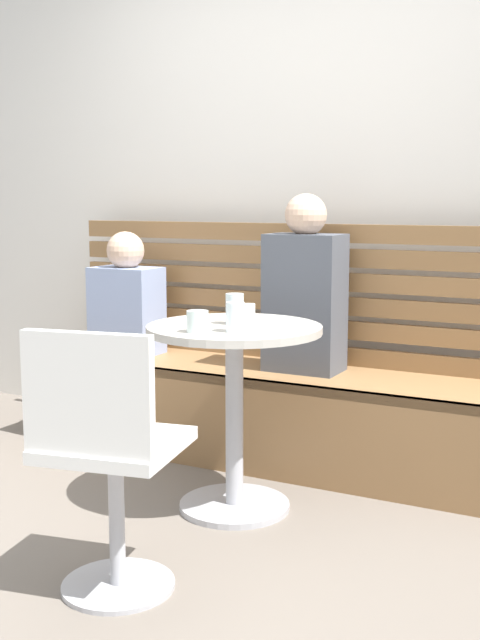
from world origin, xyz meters
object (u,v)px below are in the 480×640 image
at_px(person_adult, 305,292).
at_px(person_child_left, 127,300).
at_px(white_chair, 106,453).
at_px(cafe_table, 234,381).
at_px(cup_espresso_small, 248,310).
at_px(cup_glass_short, 198,321).
at_px(cup_glass_tall, 235,309).
at_px(booth_bench, 291,417).
at_px(cup_water_clear, 235,317).

xyz_separation_m(person_adult, person_child_left, (-0.97, -0.03, -0.09)).
distance_m(white_chair, person_child_left, 1.73).
distance_m(cafe_table, cup_espresso_small, 0.34).
height_order(cafe_table, cup_glass_short, cup_glass_short).
xyz_separation_m(cafe_table, cup_glass_short, (-0.04, -0.21, 0.26)).
bearing_deg(cup_espresso_small, cup_glass_tall, -78.49).
xyz_separation_m(booth_bench, person_child_left, (-0.92, 0.00, 0.49)).
bearing_deg(white_chair, cup_water_clear, 82.85).
relative_size(cafe_table, cup_glass_tall, 6.17).
height_order(booth_bench, cup_glass_tall, cup_glass_tall).
relative_size(cup_glass_tall, cup_glass_short, 1.50).
xyz_separation_m(person_adult, cup_espresso_small, (-0.07, -0.43, -0.04)).
bearing_deg(cup_glass_short, cafe_table, 78.58).
height_order(booth_bench, person_adult, person_adult).
bearing_deg(cup_espresso_small, cup_glass_short, -88.83).
relative_size(person_child_left, cup_espresso_small, 11.09).
distance_m(person_child_left, cup_water_clear, 1.27).
distance_m(cup_glass_tall, cup_espresso_small, 0.20).
distance_m(white_chair, cup_glass_tall, 0.90).
height_order(person_adult, person_child_left, person_adult).
height_order(person_adult, cup_glass_tall, person_adult).
distance_m(booth_bench, white_chair, 1.44).
relative_size(cup_water_clear, cup_glass_short, 1.38).
bearing_deg(person_adult, cup_glass_tall, -92.84).
xyz_separation_m(white_chair, cup_glass_short, (-0.03, 0.61, 0.32)).
bearing_deg(cafe_table, cup_water_clear, -60.56).
xyz_separation_m(booth_bench, cup_glass_short, (-0.02, -0.82, 0.56)).
relative_size(cafe_table, person_child_left, 1.19).
relative_size(cafe_table, cup_glass_short, 9.25).
bearing_deg(person_adult, cafe_table, -91.81).
bearing_deg(cup_glass_short, booth_bench, 88.83).
bearing_deg(cafe_table, cup_glass_short, -101.42).
bearing_deg(cup_water_clear, cup_espresso_small, 109.74).
bearing_deg(cup_glass_short, person_adult, 85.83).
relative_size(person_adult, cup_glass_short, 10.09).
xyz_separation_m(cafe_table, person_child_left, (-0.95, 0.61, 0.19)).
xyz_separation_m(cafe_table, person_adult, (0.02, 0.65, 0.29)).
bearing_deg(cup_water_clear, cup_glass_short, -149.44).
relative_size(booth_bench, person_child_left, 4.35).
relative_size(white_chair, person_child_left, 1.37).
xyz_separation_m(person_child_left, cup_espresso_small, (0.90, -0.39, 0.05)).
xyz_separation_m(cafe_table, cup_water_clear, (0.08, -0.14, 0.28)).
relative_size(cafe_table, white_chair, 0.87).
distance_m(booth_bench, person_adult, 0.59).
relative_size(booth_bench, cup_glass_short, 33.75).
bearing_deg(person_child_left, cup_water_clear, -36.22).
bearing_deg(cafe_table, cup_espresso_small, 102.99).
xyz_separation_m(person_child_left, cup_glass_short, (0.90, -0.82, 0.07)).
xyz_separation_m(cup_glass_tall, cup_glass_short, (-0.03, -0.23, -0.02)).
height_order(cup_glass_short, cup_espresso_small, cup_glass_short).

